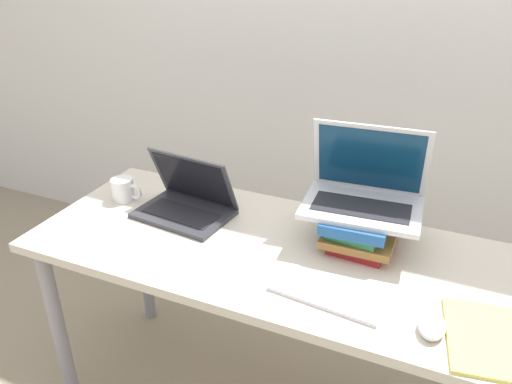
{
  "coord_description": "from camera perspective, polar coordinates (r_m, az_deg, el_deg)",
  "views": [
    {
      "loc": [
        0.45,
        -0.9,
        1.58
      ],
      "look_at": [
        -0.08,
        0.32,
        0.9
      ],
      "focal_mm": 35.0,
      "sensor_mm": 36.0,
      "label": 1
    }
  ],
  "objects": [
    {
      "name": "mouse",
      "position": [
        1.32,
        19.49,
        -14.25
      ],
      "size": [
        0.06,
        0.1,
        0.03
      ],
      "color": "white",
      "rests_on": "desk"
    },
    {
      "name": "mug",
      "position": [
        1.87,
        -14.88,
        0.27
      ],
      "size": [
        0.12,
        0.08,
        0.08
      ],
      "color": "white",
      "rests_on": "desk"
    },
    {
      "name": "wireless_keyboard",
      "position": [
        1.37,
        8.02,
        -11.65
      ],
      "size": [
        0.32,
        0.13,
        0.01
      ],
      "color": "white",
      "rests_on": "desk"
    },
    {
      "name": "wall_back",
      "position": [
        2.26,
        12.85,
        20.65
      ],
      "size": [
        8.0,
        0.05,
        2.7
      ],
      "color": "silver",
      "rests_on": "ground_plane"
    },
    {
      "name": "desk",
      "position": [
        1.6,
        2.64,
        -8.93
      ],
      "size": [
        1.58,
        0.63,
        0.72
      ],
      "color": "beige",
      "rests_on": "ground_plane"
    },
    {
      "name": "book_stack",
      "position": [
        1.58,
        11.86,
        -3.9
      ],
      "size": [
        0.22,
        0.28,
        0.12
      ],
      "color": "maroon",
      "rests_on": "desk"
    },
    {
      "name": "notepad",
      "position": [
        1.36,
        26.03,
        -15.04
      ],
      "size": [
        0.28,
        0.29,
        0.01
      ],
      "color": "#EFE066",
      "rests_on": "desk"
    },
    {
      "name": "laptop_on_books",
      "position": [
        1.56,
        12.29,
        0.11
      ],
      "size": [
        0.37,
        0.27,
        0.25
      ],
      "color": "silver",
      "rests_on": "book_stack"
    },
    {
      "name": "laptop_left",
      "position": [
        1.73,
        -7.93,
        -1.16
      ],
      "size": [
        0.34,
        0.25,
        0.21
      ],
      "color": "#333338",
      "rests_on": "desk"
    }
  ]
}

